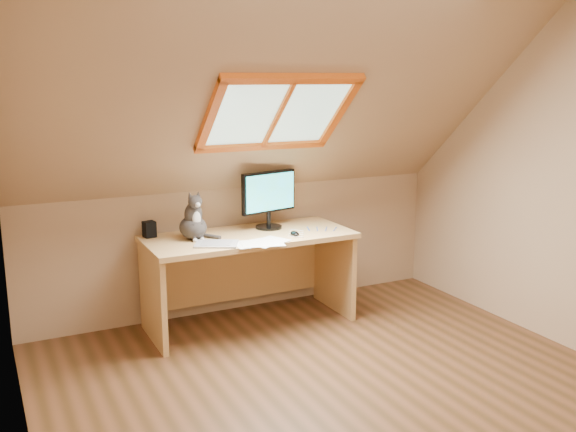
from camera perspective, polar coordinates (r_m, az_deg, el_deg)
ground at (r=3.94m, az=5.94°, el=-15.99°), size 3.50×3.50×0.00m
room_shell at (r=3.42m, az=7.30°, el=4.95°), size 3.52×3.52×2.41m
desk at (r=4.92m, az=-3.78°, el=-3.96°), size 1.55×0.68×0.71m
monitor at (r=4.93m, az=-1.71°, el=1.81°), size 0.48×0.20×0.45m
cat at (r=4.68m, az=-8.41°, el=-0.51°), size 0.21×0.25×0.36m
desk_speaker at (r=4.81m, az=-12.23°, el=-1.16°), size 0.09×0.09×0.12m
graphics_tablet at (r=4.53m, az=-6.37°, el=-2.48°), size 0.36×0.32×0.01m
mouse at (r=4.75m, az=0.61°, el=-1.58°), size 0.07×0.11×0.03m
papers at (r=4.56m, az=-2.33°, el=-2.33°), size 0.35×0.30×0.01m
cables at (r=4.89m, az=2.15°, el=-1.31°), size 0.51×0.26×0.01m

